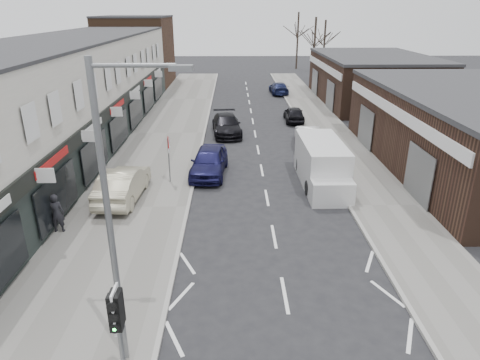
{
  "coord_description": "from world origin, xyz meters",
  "views": [
    {
      "loc": [
        -1.73,
        -9.95,
        9.03
      ],
      "look_at": [
        -1.45,
        6.0,
        2.6
      ],
      "focal_mm": 32.0,
      "sensor_mm": 36.0,
      "label": 1
    }
  ],
  "objects_px": {
    "pedestrian": "(57,213)",
    "parked_car_right_c": "(279,88)",
    "traffic_light": "(117,319)",
    "parked_car_right_a": "(308,136)",
    "parked_car_left_b": "(227,125)",
    "sedan_on_pavement": "(123,184)",
    "parked_car_left_a": "(209,161)",
    "parked_car_right_b": "(294,114)",
    "street_lamp": "(115,209)",
    "white_van": "(322,164)",
    "warning_sign": "(169,146)"
  },
  "relations": [
    {
      "from": "sedan_on_pavement",
      "to": "parked_car_left_a",
      "type": "relative_size",
      "value": 1.02
    },
    {
      "from": "white_van",
      "to": "parked_car_left_b",
      "type": "height_order",
      "value": "white_van"
    },
    {
      "from": "parked_car_left_a",
      "to": "parked_car_left_b",
      "type": "bearing_deg",
      "value": 88.8
    },
    {
      "from": "white_van",
      "to": "parked_car_right_b",
      "type": "height_order",
      "value": "white_van"
    },
    {
      "from": "parked_car_left_a",
      "to": "parked_car_right_a",
      "type": "xyz_separation_m",
      "value": [
        6.61,
        5.39,
        -0.08
      ]
    },
    {
      "from": "white_van",
      "to": "parked_car_right_b",
      "type": "relative_size",
      "value": 1.58
    },
    {
      "from": "street_lamp",
      "to": "parked_car_right_c",
      "type": "relative_size",
      "value": 1.8
    },
    {
      "from": "parked_car_left_a",
      "to": "white_van",
      "type": "bearing_deg",
      "value": -8.79
    },
    {
      "from": "pedestrian",
      "to": "parked_car_right_a",
      "type": "relative_size",
      "value": 0.39
    },
    {
      "from": "traffic_light",
      "to": "sedan_on_pavement",
      "type": "height_order",
      "value": "traffic_light"
    },
    {
      "from": "white_van",
      "to": "parked_car_right_c",
      "type": "relative_size",
      "value": 1.36
    },
    {
      "from": "white_van",
      "to": "pedestrian",
      "type": "bearing_deg",
      "value": -156.53
    },
    {
      "from": "traffic_light",
      "to": "street_lamp",
      "type": "xyz_separation_m",
      "value": [
        -0.13,
        1.22,
        2.2
      ]
    },
    {
      "from": "sedan_on_pavement",
      "to": "parked_car_left_b",
      "type": "bearing_deg",
      "value": -109.36
    },
    {
      "from": "traffic_light",
      "to": "sedan_on_pavement",
      "type": "distance_m",
      "value": 12.21
    },
    {
      "from": "warning_sign",
      "to": "white_van",
      "type": "bearing_deg",
      "value": -0.84
    },
    {
      "from": "pedestrian",
      "to": "parked_car_right_a",
      "type": "bearing_deg",
      "value": -140.35
    },
    {
      "from": "pedestrian",
      "to": "parked_car_left_b",
      "type": "distance_m",
      "value": 17.08
    },
    {
      "from": "warning_sign",
      "to": "pedestrian",
      "type": "height_order",
      "value": "warning_sign"
    },
    {
      "from": "parked_car_left_b",
      "to": "parked_car_right_b",
      "type": "relative_size",
      "value": 1.32
    },
    {
      "from": "warning_sign",
      "to": "parked_car_right_b",
      "type": "height_order",
      "value": "warning_sign"
    },
    {
      "from": "parked_car_right_a",
      "to": "pedestrian",
      "type": "bearing_deg",
      "value": 49.35
    },
    {
      "from": "pedestrian",
      "to": "parked_car_right_c",
      "type": "distance_m",
      "value": 34.58
    },
    {
      "from": "street_lamp",
      "to": "parked_car_right_c",
      "type": "bearing_deg",
      "value": 78.47
    },
    {
      "from": "sedan_on_pavement",
      "to": "parked_car_right_b",
      "type": "bearing_deg",
      "value": -120.81
    },
    {
      "from": "pedestrian",
      "to": "parked_car_right_a",
      "type": "distance_m",
      "value": 17.74
    },
    {
      "from": "sedan_on_pavement",
      "to": "pedestrian",
      "type": "height_order",
      "value": "pedestrian"
    },
    {
      "from": "traffic_light",
      "to": "white_van",
      "type": "distance_m",
      "value": 15.85
    },
    {
      "from": "white_van",
      "to": "traffic_light",
      "type": "bearing_deg",
      "value": -118.95
    },
    {
      "from": "street_lamp",
      "to": "parked_car_right_b",
      "type": "bearing_deg",
      "value": 73.2
    },
    {
      "from": "parked_car_left_b",
      "to": "pedestrian",
      "type": "bearing_deg",
      "value": -119.54
    },
    {
      "from": "parked_car_left_a",
      "to": "parked_car_right_a",
      "type": "distance_m",
      "value": 8.53
    },
    {
      "from": "warning_sign",
      "to": "pedestrian",
      "type": "bearing_deg",
      "value": -125.78
    },
    {
      "from": "parked_car_right_b",
      "to": "parked_car_right_c",
      "type": "bearing_deg",
      "value": -89.02
    },
    {
      "from": "traffic_light",
      "to": "parked_car_right_a",
      "type": "distance_m",
      "value": 22.31
    },
    {
      "from": "parked_car_left_a",
      "to": "parked_car_left_b",
      "type": "height_order",
      "value": "parked_car_left_a"
    },
    {
      "from": "traffic_light",
      "to": "parked_car_right_a",
      "type": "relative_size",
      "value": 0.7
    },
    {
      "from": "parked_car_right_c",
      "to": "traffic_light",
      "type": "bearing_deg",
      "value": 76.02
    },
    {
      "from": "sedan_on_pavement",
      "to": "parked_car_left_a",
      "type": "height_order",
      "value": "sedan_on_pavement"
    },
    {
      "from": "parked_car_left_b",
      "to": "street_lamp",
      "type": "bearing_deg",
      "value": -101.16
    },
    {
      "from": "parked_car_left_a",
      "to": "parked_car_right_b",
      "type": "bearing_deg",
      "value": 66.77
    },
    {
      "from": "traffic_light",
      "to": "parked_car_left_a",
      "type": "relative_size",
      "value": 0.65
    },
    {
      "from": "parked_car_right_b",
      "to": "parked_car_right_c",
      "type": "height_order",
      "value": "parked_car_right_b"
    },
    {
      "from": "sedan_on_pavement",
      "to": "parked_car_right_a",
      "type": "distance_m",
      "value": 14.0
    },
    {
      "from": "sedan_on_pavement",
      "to": "pedestrian",
      "type": "relative_size",
      "value": 2.78
    },
    {
      "from": "pedestrian",
      "to": "parked_car_left_b",
      "type": "relative_size",
      "value": 0.34
    },
    {
      "from": "white_van",
      "to": "sedan_on_pavement",
      "type": "xyz_separation_m",
      "value": [
        -10.33,
        -2.11,
        -0.2
      ]
    },
    {
      "from": "sedan_on_pavement",
      "to": "parked_car_left_a",
      "type": "distance_m",
      "value": 5.47
    },
    {
      "from": "traffic_light",
      "to": "pedestrian",
      "type": "bearing_deg",
      "value": 119.72
    },
    {
      "from": "pedestrian",
      "to": "parked_car_left_a",
      "type": "bearing_deg",
      "value": -135.66
    }
  ]
}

